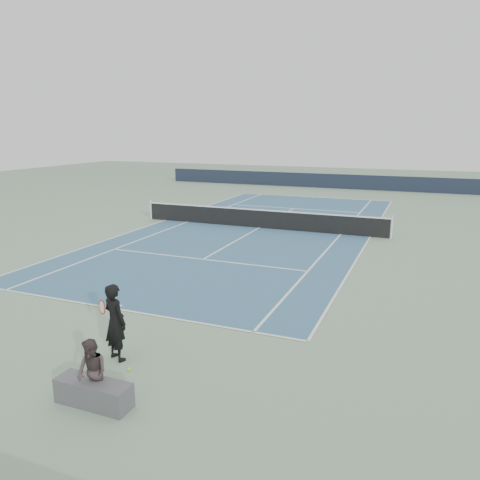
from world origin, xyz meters
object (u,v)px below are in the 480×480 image
at_px(spectator_bench, 93,382).
at_px(tennis_player, 115,322).
at_px(tennis_ball, 129,369).
at_px(tennis_net, 259,218).

bearing_deg(spectator_bench, tennis_player, 112.93).
bearing_deg(tennis_ball, tennis_net, 99.22).
relative_size(tennis_player, spectator_bench, 1.13).
height_order(tennis_net, tennis_player, tennis_player).
distance_m(tennis_ball, spectator_bench, 1.34).
distance_m(tennis_net, tennis_player, 14.38).
height_order(tennis_net, tennis_ball, tennis_net).
relative_size(tennis_net, spectator_bench, 8.48).
relative_size(tennis_player, tennis_ball, 23.72).
bearing_deg(tennis_player, spectator_bench, -67.07).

